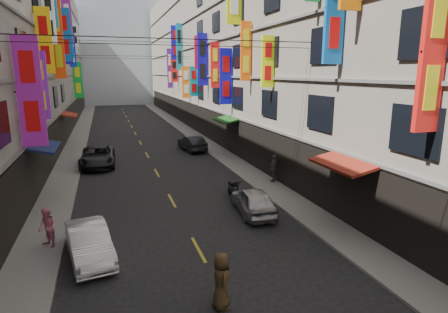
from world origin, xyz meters
TOP-DOWN VIEW (x-y plane):
  - sidewalk_left at (-6.00, 42.00)m, footprint 2.00×90.00m
  - sidewalk_right at (6.00, 42.00)m, footprint 2.00×90.00m
  - building_row_right at (11.99, 42.00)m, footprint 10.14×90.00m
  - haze_block at (0.00, 92.00)m, footprint 18.00×8.00m
  - shop_signage at (-0.15, 34.95)m, footprint 14.00×55.00m
  - street_awnings at (-1.26, 26.00)m, footprint 13.99×35.20m
  - overhead_cables at (0.00, 30.00)m, footprint 14.00×38.04m
  - lane_markings at (0.00, 39.00)m, footprint 0.12×80.20m
  - scooter_far_right at (3.33, 23.42)m, footprint 0.50×1.80m
  - car_left_mid at (-4.00, 18.52)m, footprint 2.00×4.05m
  - car_left_far at (-3.85, 33.25)m, footprint 2.57×5.26m
  - car_right_mid at (3.48, 20.94)m, footprint 1.88×3.96m
  - car_right_far at (4.00, 36.63)m, footprint 1.94×4.18m
  - pedestrian_lfar at (-5.53, 19.79)m, footprint 0.88×0.92m
  - pedestrian_rfar at (6.60, 25.27)m, footprint 1.16×1.04m
  - pedestrian_crossing at (-0.24, 14.21)m, footprint 0.58×0.85m

SIDE VIEW (x-z plane):
  - lane_markings at x=0.00m, z-range 0.00..0.01m
  - sidewalk_left at x=-6.00m, z-range 0.00..0.12m
  - sidewalk_right at x=6.00m, z-range 0.00..0.12m
  - scooter_far_right at x=3.33m, z-range -0.13..1.01m
  - car_left_mid at x=-4.00m, z-range 0.00..1.28m
  - car_right_mid at x=3.48m, z-range 0.00..1.31m
  - car_right_far at x=4.00m, z-range 0.00..1.33m
  - car_left_far at x=-3.85m, z-range 0.00..1.44m
  - pedestrian_crossing at x=-0.24m, z-range 0.00..1.72m
  - pedestrian_lfar at x=-5.53m, z-range 0.12..1.68m
  - pedestrian_rfar at x=6.60m, z-range 0.12..1.84m
  - street_awnings at x=-1.26m, z-range 2.80..3.20m
  - overhead_cables at x=0.00m, z-range 8.18..9.42m
  - shop_signage at x=-0.15m, z-range 3.21..14.99m
  - building_row_right at x=11.99m, z-range -0.01..18.99m
  - haze_block at x=0.00m, z-range 0.00..22.00m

